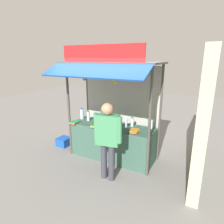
{
  "coord_description": "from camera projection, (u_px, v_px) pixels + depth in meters",
  "views": [
    {
      "loc": [
        2.15,
        -3.99,
        2.51
      ],
      "look_at": [
        0.0,
        0.0,
        1.23
      ],
      "focal_mm": 30.89,
      "sensor_mm": 36.0,
      "label": 1
    }
  ],
  "objects": [
    {
      "name": "ground_plane",
      "position": [
        112.0,
        157.0,
        5.05
      ],
      "size": [
        20.0,
        20.0,
        0.0
      ],
      "primitive_type": "plane",
      "color": "slate"
    },
    {
      "name": "stall_counter",
      "position": [
        112.0,
        142.0,
        4.93
      ],
      "size": [
        2.12,
        0.69,
        0.88
      ],
      "primitive_type": "cube",
      "color": "#385B4C",
      "rests_on": "ground"
    },
    {
      "name": "stall_structure",
      "position": [
        114.0,
        93.0,
        4.7
      ],
      "size": [
        2.32,
        1.57,
        2.77
      ],
      "color": "#4C4742",
      "rests_on": "ground"
    },
    {
      "name": "water_bottle_back_right",
      "position": [
        132.0,
        122.0,
        4.7
      ],
      "size": [
        0.07,
        0.07,
        0.25
      ],
      "color": "silver",
      "rests_on": "stall_counter"
    },
    {
      "name": "water_bottle_mid_left",
      "position": [
        82.0,
        114.0,
        5.3
      ],
      "size": [
        0.09,
        0.09,
        0.31
      ],
      "color": "silver",
      "rests_on": "stall_counter"
    },
    {
      "name": "water_bottle_front_right",
      "position": [
        102.0,
        116.0,
        5.17
      ],
      "size": [
        0.07,
        0.07,
        0.24
      ],
      "color": "silver",
      "rests_on": "stall_counter"
    },
    {
      "name": "water_bottle_far_left",
      "position": [
        126.0,
        123.0,
        4.64
      ],
      "size": [
        0.08,
        0.08,
        0.27
      ],
      "color": "silver",
      "rests_on": "stall_counter"
    },
    {
      "name": "water_bottle_far_right",
      "position": [
        152.0,
        124.0,
        4.58
      ],
      "size": [
        0.07,
        0.07,
        0.25
      ],
      "color": "silver",
      "rests_on": "stall_counter"
    },
    {
      "name": "water_bottle_left",
      "position": [
        88.0,
        116.0,
        5.15
      ],
      "size": [
        0.08,
        0.08,
        0.28
      ],
      "color": "silver",
      "rests_on": "stall_counter"
    },
    {
      "name": "magazine_stack_center",
      "position": [
        75.0,
        122.0,
        4.99
      ],
      "size": [
        0.22,
        0.27,
        0.04
      ],
      "color": "red",
      "rests_on": "stall_counter"
    },
    {
      "name": "magazine_stack_rear_center",
      "position": [
        134.0,
        131.0,
        4.35
      ],
      "size": [
        0.22,
        0.27,
        0.06
      ],
      "color": "black",
      "rests_on": "stall_counter"
    },
    {
      "name": "magazine_stack_right",
      "position": [
        97.0,
        126.0,
        4.72
      ],
      "size": [
        0.25,
        0.3,
        0.06
      ],
      "color": "green",
      "rests_on": "stall_counter"
    },
    {
      "name": "banana_bunch_inner_left",
      "position": [
        127.0,
        77.0,
        3.83
      ],
      "size": [
        0.09,
        0.09,
        0.23
      ],
      "color": "#332D23"
    },
    {
      "name": "banana_bunch_leftmost",
      "position": [
        84.0,
        77.0,
        4.31
      ],
      "size": [
        0.1,
        0.1,
        0.28
      ],
      "color": "#332D23"
    },
    {
      "name": "banana_bunch_rightmost",
      "position": [
        115.0,
        80.0,
        3.97
      ],
      "size": [
        0.11,
        0.11,
        0.31
      ],
      "color": "#332D23"
    },
    {
      "name": "vendor_person",
      "position": [
        108.0,
        135.0,
        3.88
      ],
      "size": [
        0.63,
        0.29,
        1.67
      ],
      "rotation": [
        0.0,
        0.0,
        3.33
      ],
      "color": "#383842",
      "rests_on": "ground"
    },
    {
      "name": "plastic_crate",
      "position": [
        64.0,
        142.0,
        5.69
      ],
      "size": [
        0.36,
        0.36,
        0.24
      ],
      "primitive_type": "cube",
      "rotation": [
        0.0,
        0.0,
        -0.04
      ],
      "color": "#194CB2",
      "rests_on": "ground"
    },
    {
      "name": "neighbour_wall",
      "position": [
        206.0,
        115.0,
        4.0
      ],
      "size": [
        0.2,
        2.4,
        2.72
      ],
      "primitive_type": "cube",
      "color": "#B3BE94",
      "rests_on": "ground"
    }
  ]
}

